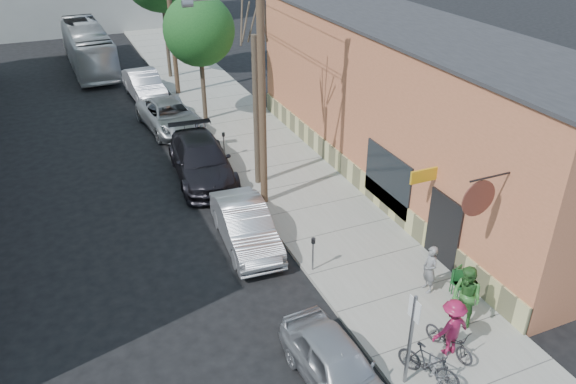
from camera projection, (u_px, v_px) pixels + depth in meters
name	position (u px, v px, depth m)	size (l,w,h in m)	color
ground	(252.00, 294.00, 17.83)	(120.00, 120.00, 0.00)	black
sidewalk	(256.00, 142.00, 28.12)	(4.50, 58.00, 0.15)	gray
cafe_building	(410.00, 106.00, 23.38)	(6.60, 20.20, 6.61)	#BA6845
sign_post	(411.00, 332.00, 13.68)	(0.07, 0.45, 2.80)	slate
parking_meter_near	(313.00, 249.00, 18.31)	(0.14, 0.14, 1.24)	slate
parking_meter_far	(224.00, 141.00, 26.02)	(0.14, 0.14, 1.24)	slate
utility_pole_near	(260.00, 75.00, 20.20)	(3.57, 0.28, 10.00)	#503A28
utility_pole_far	(170.00, 6.00, 32.04)	(1.80, 0.28, 10.00)	#503A28
tree_bare	(256.00, 113.00, 22.70)	(0.24, 0.24, 6.29)	#44392C
tree_leafy_mid	(199.00, 31.00, 28.47)	(3.65, 3.65, 6.60)	#44392C
patio_chair_a	(460.00, 282.00, 17.39)	(0.50, 0.50, 0.88)	#14481E
patio_chair_b	(462.00, 285.00, 17.28)	(0.50, 0.50, 0.88)	#14481E
patron_grey	(430.00, 269.00, 17.37)	(0.59, 0.39, 1.62)	slate
patron_green	(466.00, 297.00, 15.95)	(0.95, 0.74, 1.95)	#306C2B
cyclist	(452.00, 327.00, 15.00)	(1.12, 0.65, 1.74)	maroon
cyclist_bike	(449.00, 340.00, 15.22)	(0.56, 1.62, 0.85)	black
parked_bike_a	(429.00, 364.00, 14.33)	(0.49, 1.74, 1.05)	black
parked_bike_b	(436.00, 374.00, 14.18)	(0.54, 1.56, 0.82)	slate
car_0	(337.00, 366.00, 14.23)	(1.63, 4.06, 1.38)	#A5A7AD
car_1	(246.00, 226.00, 19.94)	(1.62, 4.64, 1.53)	#ACAEB4
car_2	(202.00, 160.00, 24.50)	(2.36, 5.80, 1.68)	black
car_3	(170.00, 116.00, 29.43)	(2.46, 5.33, 1.48)	#96999D
car_4	(144.00, 85.00, 33.82)	(1.72, 4.92, 1.62)	#AFB0B8
bus	(88.00, 47.00, 38.91)	(2.51, 10.71, 2.98)	silver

